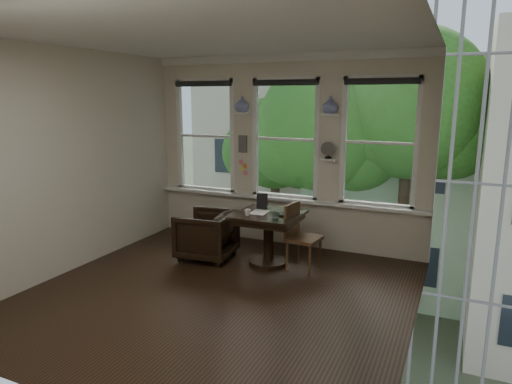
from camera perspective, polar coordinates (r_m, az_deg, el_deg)
The scene contains 25 objects.
ground at distance 5.70m, azimuth -4.68°, elevation -12.60°, with size 4.50×4.50×0.00m, color black.
ceiling at distance 5.24m, azimuth -5.25°, elevation 18.85°, with size 4.50×4.50×0.00m, color silver.
wall_back at distance 7.29m, azimuth 3.76°, elevation 5.05°, with size 4.50×4.50×0.00m, color beige.
wall_front at distance 3.53m, azimuth -23.15°, elevation -3.15°, with size 4.50×4.50×0.00m, color beige.
wall_left at distance 6.66m, azimuth -22.13°, elevation 3.56°, with size 4.50×4.50×0.00m, color beige.
wall_right at distance 4.62m, azimuth 20.21°, elevation 0.43°, with size 4.50×4.50×0.00m, color beige.
window_left at distance 7.90m, azimuth -6.18°, elevation 6.98°, with size 1.10×0.12×1.90m, color white, non-canonical shape.
window_center at distance 7.27m, azimuth 3.78°, elevation 6.61°, with size 1.10×0.12×1.90m, color white, non-canonical shape.
window_right at distance 6.90m, azimuth 15.18°, elevation 5.95°, with size 1.10×0.12×1.90m, color white, non-canonical shape.
shelf_left at distance 7.44m, azimuth -1.76°, elevation 9.84°, with size 0.26×0.16×0.03m, color white.
shelf_right at distance 6.93m, azimuth 9.22°, elevation 9.55°, with size 0.26×0.16×0.03m, color white.
intercom at distance 7.50m, azimuth -1.63°, elevation 6.02°, with size 0.14×0.06×0.28m, color #59544F.
sticky_notes at distance 7.55m, azimuth -1.60°, elevation 3.38°, with size 0.16×0.01×0.24m, color pink, non-canonical shape.
desk_fan at distance 6.95m, azimuth 9.03°, elevation 4.85°, with size 0.20×0.20×0.24m, color #59544F, non-canonical shape.
vase_left at distance 7.44m, azimuth -1.76°, elevation 10.91°, with size 0.24×0.24×0.25m, color white.
vase_right at distance 6.92m, azimuth 9.26°, elevation 10.70°, with size 0.24×0.24×0.25m, color white.
table at distance 6.53m, azimuth 1.57°, elevation -5.85°, with size 0.90×0.90×0.75m, color black, non-canonical shape.
armchair_left at distance 6.80m, azimuth -6.23°, elevation -5.36°, with size 0.76×0.78×0.71m, color black.
cushion_red at distance 6.77m, azimuth -6.24°, elevation -4.60°, with size 0.45×0.45×0.06m, color maroon.
side_chair_right at distance 6.31m, azimuth 6.03°, elevation -5.73°, with size 0.42×0.42×0.92m, color #463219, non-canonical shape.
laptop at distance 6.28m, azimuth 2.94°, elevation -2.89°, with size 0.31×0.20×0.02m, color black.
mug at distance 6.29m, azimuth -1.07°, elevation -2.57°, with size 0.09×0.09×0.09m, color white.
drinking_glass at distance 6.08m, azimuth 2.43°, elevation -3.07°, with size 0.11×0.11×0.09m, color white.
tablet at distance 6.68m, azimuth 0.77°, elevation -1.13°, with size 0.16×0.02×0.22m, color black.
papers at distance 6.47m, azimuth 0.42°, elevation -2.53°, with size 0.22×0.30×0.00m, color silver.
Camera 1 is at (2.56, -4.53, 2.35)m, focal length 32.00 mm.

